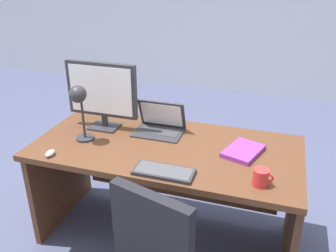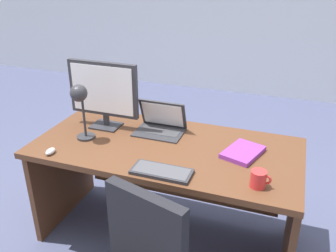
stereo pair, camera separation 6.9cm
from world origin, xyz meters
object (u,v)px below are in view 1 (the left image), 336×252
object	(u,v)px
laptop	(160,122)
coffee_mug	(261,177)
monitor	(102,92)
mouse	(50,153)
keyboard	(164,172)
book	(243,151)
desk_lamp	(79,101)
desk	(168,169)

from	to	relation	value
laptop	coffee_mug	xyz separation A→B (m)	(0.72, -0.46, -0.02)
monitor	mouse	world-z (taller)	monitor
coffee_mug	keyboard	bearing A→B (deg)	-174.58
keyboard	book	size ratio (longest dim) A/B	1.10
laptop	desk_lamp	xyz separation A→B (m)	(-0.43, -0.30, 0.21)
monitor	book	bearing A→B (deg)	-4.21
monitor	keyboard	xyz separation A→B (m)	(0.59, -0.44, -0.26)
laptop	mouse	xyz separation A→B (m)	(-0.52, -0.54, -0.05)
monitor	keyboard	distance (m)	0.78
desk	desk_lamp	xyz separation A→B (m)	(-0.54, -0.15, 0.48)
desk	mouse	world-z (taller)	mouse
desk	monitor	xyz separation A→B (m)	(-0.50, 0.08, 0.47)
desk	desk_lamp	distance (m)	0.74
book	coffee_mug	size ratio (longest dim) A/B	2.84
laptop	keyboard	xyz separation A→B (m)	(0.20, -0.51, -0.06)
coffee_mug	mouse	bearing A→B (deg)	-176.57
desk	monitor	size ratio (longest dim) A/B	3.37
monitor	desk_lamp	size ratio (longest dim) A/B	1.32
desk	laptop	size ratio (longest dim) A/B	5.19
desk	mouse	xyz separation A→B (m)	(-0.63, -0.39, 0.22)
keyboard	book	world-z (taller)	book
mouse	book	distance (m)	1.18
desk	keyboard	size ratio (longest dim) A/B	4.99
mouse	desk_lamp	size ratio (longest dim) A/B	0.21
monitor	keyboard	world-z (taller)	monitor
desk	book	world-z (taller)	book
desk_lamp	desk	bearing A→B (deg)	15.58
desk	laptop	xyz separation A→B (m)	(-0.11, 0.15, 0.27)
monitor	coffee_mug	bearing A→B (deg)	-19.40
desk_lamp	coffee_mug	size ratio (longest dim) A/B	3.48
monitor	coffee_mug	xyz separation A→B (m)	(1.11, -0.39, -0.22)
keyboard	desk_lamp	size ratio (longest dim) A/B	0.89
mouse	desk_lamp	distance (m)	0.36
mouse	desk_lamp	xyz separation A→B (m)	(0.09, 0.24, 0.26)
laptop	keyboard	bearing A→B (deg)	-69.10
book	mouse	bearing A→B (deg)	-160.49
monitor	mouse	size ratio (longest dim) A/B	6.42
desk	book	xyz separation A→B (m)	(0.48, 0.00, 0.22)
laptop	keyboard	world-z (taller)	laptop
monitor	laptop	distance (m)	0.45
keyboard	mouse	xyz separation A→B (m)	(-0.72, -0.03, 0.01)
mouse	coffee_mug	xyz separation A→B (m)	(1.24, 0.07, 0.03)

